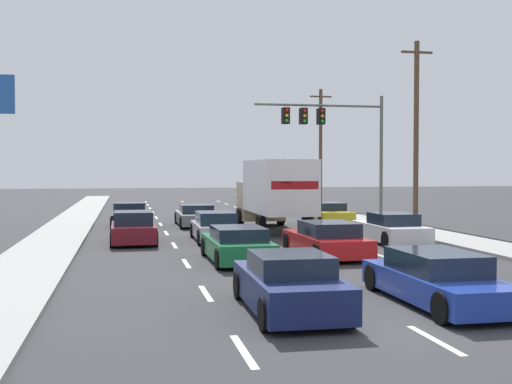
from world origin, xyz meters
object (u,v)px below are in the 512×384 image
(car_white, at_px, (391,229))
(car_silver, at_px, (215,227))
(car_blue, at_px, (437,279))
(car_gray, at_px, (196,216))
(utility_pole_far, at_px, (321,146))
(car_red, at_px, (326,240))
(car_maroon, at_px, (133,229))
(car_yellow, at_px, (327,215))
(car_black, at_px, (130,216))
(utility_pole_mid, at_px, (416,131))
(box_truck, at_px, (274,191))
(car_navy, at_px, (289,285))
(traffic_signal_mast, at_px, (326,126))
(car_green, at_px, (237,245))

(car_white, bearing_deg, car_silver, 162.49)
(car_silver, xyz_separation_m, car_blue, (3.06, -13.52, -0.02))
(car_gray, height_order, utility_pole_far, utility_pole_far)
(car_silver, relative_size, car_red, 0.88)
(car_maroon, distance_m, car_yellow, 12.06)
(car_blue, bearing_deg, car_black, 107.42)
(car_maroon, height_order, car_gray, car_maroon)
(car_silver, relative_size, car_blue, 0.89)
(utility_pole_mid, relative_size, utility_pole_far, 1.04)
(box_truck, distance_m, utility_pole_far, 21.71)
(car_navy, distance_m, car_red, 8.94)
(car_red, xyz_separation_m, car_white, (3.80, 3.25, 0.01))
(car_maroon, distance_m, traffic_signal_mast, 16.09)
(car_navy, relative_size, utility_pole_mid, 0.41)
(car_navy, relative_size, traffic_signal_mast, 0.52)
(car_blue, bearing_deg, car_maroon, 115.78)
(car_silver, bearing_deg, car_blue, -77.25)
(car_green, bearing_deg, car_silver, 88.57)
(box_truck, distance_m, traffic_signal_mast, 8.53)
(car_maroon, distance_m, car_gray, 8.17)
(car_maroon, bearing_deg, car_white, -11.04)
(car_red, height_order, car_yellow, car_yellow)
(car_black, xyz_separation_m, car_maroon, (0.09, -7.50, 0.02))
(car_silver, distance_m, car_green, 6.19)
(car_navy, bearing_deg, car_blue, 2.51)
(traffic_signal_mast, bearing_deg, car_black, -167.11)
(car_green, bearing_deg, car_maroon, 118.24)
(car_black, bearing_deg, box_truck, -27.05)
(traffic_signal_mast, bearing_deg, car_yellow, -106.65)
(car_green, bearing_deg, car_black, 103.83)
(car_maroon, relative_size, car_silver, 0.96)
(car_silver, bearing_deg, traffic_signal_mast, 51.10)
(car_navy, height_order, car_blue, car_navy)
(traffic_signal_mast, bearing_deg, car_gray, -161.50)
(car_black, bearing_deg, car_navy, -81.53)
(utility_pole_far, bearing_deg, car_maroon, -122.94)
(box_truck, height_order, car_white, box_truck)
(utility_pole_mid, bearing_deg, car_navy, -122.01)
(car_yellow, bearing_deg, car_blue, -101.06)
(car_maroon, distance_m, car_silver, 3.39)
(car_maroon, height_order, car_white, car_maroon)
(box_truck, relative_size, car_white, 1.87)
(car_red, bearing_deg, utility_pole_far, 73.00)
(car_gray, bearing_deg, car_yellow, -9.42)
(car_black, xyz_separation_m, car_yellow, (10.38, -1.21, 0.01))
(utility_pole_mid, bearing_deg, car_blue, -114.44)
(car_red, bearing_deg, car_yellow, 71.86)
(car_navy, xyz_separation_m, car_white, (7.27, 11.49, -0.02))
(car_gray, distance_m, car_yellow, 7.02)
(traffic_signal_mast, bearing_deg, utility_pole_far, 73.88)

